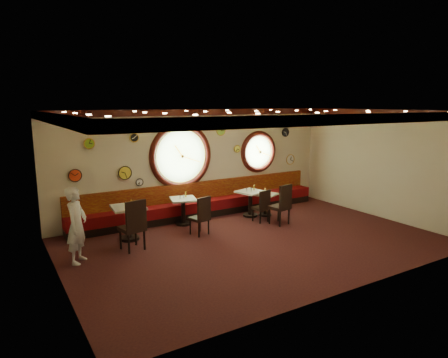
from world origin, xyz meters
TOP-DOWN VIEW (x-y plane):
  - floor at (0.00, 0.00)m, footprint 9.00×6.00m
  - ceiling at (0.00, 0.00)m, footprint 9.00×6.00m
  - wall_back at (0.00, 3.00)m, footprint 9.00×0.02m
  - wall_front at (0.00, -3.00)m, footprint 9.00×0.02m
  - wall_left at (-4.50, 0.00)m, footprint 0.02×6.00m
  - wall_right at (4.50, 0.00)m, footprint 0.02×6.00m
  - molding_back at (0.00, 2.95)m, footprint 9.00×0.10m
  - molding_front at (0.00, -2.95)m, footprint 9.00×0.10m
  - molding_left at (-4.45, 0.00)m, footprint 0.10×6.00m
  - molding_right at (4.45, 0.00)m, footprint 0.10×6.00m
  - banquette_base at (0.00, 2.72)m, footprint 8.00×0.55m
  - banquette_seat at (0.00, 2.72)m, footprint 8.00×0.55m
  - banquette_back at (0.00, 2.94)m, footprint 8.00×0.10m
  - porthole_left_glass at (-0.60, 3.00)m, footprint 1.66×0.02m
  - porthole_left_frame at (-0.60, 2.98)m, footprint 1.98×0.18m
  - porthole_left_ring at (-0.60, 2.95)m, footprint 1.61×0.03m
  - porthole_right_glass at (2.20, 3.00)m, footprint 1.10×0.02m
  - porthole_right_frame at (2.20, 2.98)m, footprint 1.38×0.18m
  - porthole_right_ring at (2.20, 2.95)m, footprint 1.09×0.03m
  - wall_clock_0 at (3.55, 2.96)m, footprint 0.34×0.03m
  - wall_clock_1 at (-1.90, 2.96)m, footprint 0.20×0.03m
  - wall_clock_2 at (-3.60, 2.96)m, footprint 0.32×0.03m
  - wall_clock_3 at (1.35, 2.96)m, footprint 0.22×0.03m
  - wall_clock_4 at (-3.20, 2.96)m, footprint 0.26×0.03m
  - wall_clock_5 at (3.30, 2.96)m, footprint 0.28×0.03m
  - wall_clock_6 at (-2.30, 2.96)m, footprint 0.36×0.03m
  - wall_clock_7 at (-2.00, 2.96)m, footprint 0.24×0.03m
  - wall_clock_8 at (0.75, 2.96)m, footprint 0.30×0.03m
  - table_a at (-2.61, 1.80)m, footprint 0.85×0.85m
  - table_b at (-0.90, 2.25)m, footprint 0.85×0.85m
  - table_c at (1.20, 1.97)m, footprint 0.87×0.87m
  - table_d at (1.64, 1.80)m, footprint 0.82×0.82m
  - chair_a at (-2.74, 0.98)m, footprint 0.59×0.59m
  - chair_b at (-0.89, 1.16)m, footprint 0.52×0.52m
  - chair_c at (1.15, 1.28)m, footprint 0.44×0.44m
  - chair_d at (1.46, 0.79)m, footprint 0.57×0.57m
  - condiment_a_salt at (-2.64, 1.89)m, footprint 0.03×0.03m
  - condiment_b_salt at (-1.00, 2.24)m, footprint 0.03×0.03m
  - condiment_c_salt at (1.06, 1.98)m, footprint 0.04×0.04m
  - condiment_d_salt at (1.53, 1.81)m, footprint 0.04×0.04m
  - condiment_a_pepper at (-2.59, 1.79)m, footprint 0.04×0.04m
  - condiment_b_pepper at (-0.88, 2.24)m, footprint 0.04×0.04m
  - condiment_c_pepper at (1.18, 1.90)m, footprint 0.04×0.04m
  - condiment_d_pepper at (1.67, 1.78)m, footprint 0.03×0.03m
  - condiment_a_bottle at (-2.51, 1.84)m, footprint 0.05×0.05m
  - condiment_b_bottle at (-0.78, 2.33)m, footprint 0.05×0.05m
  - condiment_c_bottle at (1.34, 2.00)m, footprint 0.05×0.05m
  - condiment_d_bottle at (1.69, 1.90)m, footprint 0.05×0.05m
  - waiter at (-4.00, 0.95)m, footprint 0.67×0.72m

SIDE VIEW (x-z plane):
  - floor at x=0.00m, z-range 0.00..0.00m
  - banquette_base at x=0.00m, z-range 0.00..0.20m
  - banquette_seat at x=0.00m, z-range 0.20..0.50m
  - table_d at x=1.64m, z-range 0.09..0.77m
  - table_b at x=-0.90m, z-range 0.10..0.86m
  - table_c at x=1.20m, z-range 0.10..0.89m
  - chair_c at x=1.15m, z-range 0.25..0.83m
  - table_a at x=-2.61m, z-range 0.11..0.98m
  - chair_b at x=-0.89m, z-range 0.27..0.90m
  - chair_d at x=1.46m, z-range 0.30..1.02m
  - chair_a at x=-2.74m, z-range 0.32..1.07m
  - condiment_d_pepper at x=1.67m, z-range 0.68..0.77m
  - condiment_d_salt at x=1.53m, z-range 0.68..0.79m
  - banquette_back at x=0.00m, z-range 0.48..1.02m
  - condiment_d_bottle at x=1.69m, z-range 0.68..0.84m
  - condiment_b_salt at x=-1.00m, z-range 0.76..0.86m
  - condiment_b_pepper at x=-0.88m, z-range 0.76..0.86m
  - waiter at x=-4.00m, z-range 0.00..1.66m
  - condiment_b_bottle at x=-0.78m, z-range 0.76..0.91m
  - condiment_c_pepper at x=1.18m, z-range 0.78..0.89m
  - condiment_c_salt at x=1.06m, z-range 0.78..0.90m
  - condiment_c_bottle at x=1.34m, z-range 0.78..0.95m
  - condiment_a_salt at x=-2.64m, z-range 0.86..0.96m
  - condiment_a_pepper at x=-2.59m, z-range 0.86..0.97m
  - condiment_a_bottle at x=-2.51m, z-range 0.86..1.02m
  - wall_clock_1 at x=-1.90m, z-range 1.10..1.30m
  - wall_clock_0 at x=3.55m, z-range 1.28..1.62m
  - wall_clock_6 at x=-2.30m, z-range 1.32..1.68m
  - wall_clock_2 at x=-3.60m, z-range 1.39..1.71m
  - wall_back at x=0.00m, z-range 0.00..3.20m
  - wall_front at x=0.00m, z-range 0.00..3.20m
  - wall_left at x=-4.50m, z-range 0.00..3.20m
  - wall_right at x=4.50m, z-range 0.00..3.20m
  - porthole_right_ring at x=2.20m, z-range 1.26..2.34m
  - porthole_right_glass at x=2.20m, z-range 1.25..2.35m
  - porthole_right_frame at x=2.20m, z-range 1.11..2.49m
  - porthole_left_glass at x=-0.60m, z-range 1.02..2.68m
  - porthole_left_frame at x=-0.60m, z-range 0.86..2.84m
  - porthole_left_ring at x=-0.60m, z-range 1.04..2.66m
  - wall_clock_3 at x=1.35m, z-range 1.84..2.06m
  - wall_clock_4 at x=-3.20m, z-range 2.22..2.48m
  - wall_clock_5 at x=3.30m, z-range 2.26..2.54m
  - wall_clock_7 at x=-2.00m, z-range 2.33..2.57m
  - wall_clock_8 at x=0.75m, z-range 2.40..2.70m
  - molding_back at x=0.00m, z-range 3.02..3.20m
  - molding_front at x=0.00m, z-range 3.02..3.20m
  - molding_left at x=-4.45m, z-range 3.02..3.20m
  - molding_right at x=4.45m, z-range 3.02..3.20m
  - ceiling at x=0.00m, z-range 3.19..3.21m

